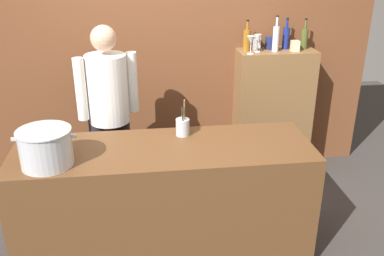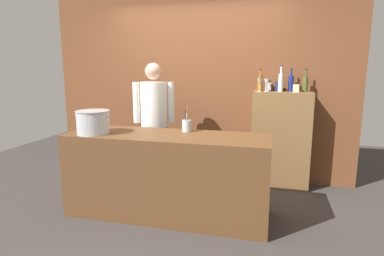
# 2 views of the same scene
# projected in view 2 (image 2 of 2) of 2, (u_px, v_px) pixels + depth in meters

# --- Properties ---
(ground_plane) EXTENTS (8.00, 8.00, 0.00)m
(ground_plane) POSITION_uv_depth(u_px,v_px,m) (168.00, 213.00, 3.55)
(ground_plane) COLOR #383330
(brick_back_panel) EXTENTS (4.40, 0.10, 3.00)m
(brick_back_panel) POSITION_uv_depth(u_px,v_px,m) (198.00, 75.00, 4.61)
(brick_back_panel) COLOR brown
(brick_back_panel) RESTS_ON ground_plane
(prep_counter) EXTENTS (2.17, 0.70, 0.90)m
(prep_counter) POSITION_uv_depth(u_px,v_px,m) (168.00, 175.00, 3.47)
(prep_counter) COLOR brown
(prep_counter) RESTS_ON ground_plane
(bar_cabinet) EXTENTS (0.76, 0.32, 1.29)m
(bar_cabinet) POSITION_uv_depth(u_px,v_px,m) (280.00, 140.00, 4.28)
(bar_cabinet) COLOR brown
(bar_cabinet) RESTS_ON ground_plane
(chef) EXTENTS (0.51, 0.40, 1.66)m
(chef) POSITION_uv_depth(u_px,v_px,m) (154.00, 117.00, 4.15)
(chef) COLOR black
(chef) RESTS_ON ground_plane
(stockpot_large) EXTENTS (0.41, 0.35, 0.25)m
(stockpot_large) POSITION_uv_depth(u_px,v_px,m) (93.00, 122.00, 3.40)
(stockpot_large) COLOR #B7BABF
(stockpot_large) RESTS_ON prep_counter
(utensil_crock) EXTENTS (0.10, 0.10, 0.29)m
(utensil_crock) POSITION_uv_depth(u_px,v_px,m) (187.00, 125.00, 3.53)
(utensil_crock) COLOR #B7BABF
(utensil_crock) RESTS_ON prep_counter
(wine_bottle_clear) EXTENTS (0.06, 0.06, 0.34)m
(wine_bottle_clear) POSITION_uv_depth(u_px,v_px,m) (281.00, 82.00, 4.11)
(wine_bottle_clear) COLOR silver
(wine_bottle_clear) RESTS_ON bar_cabinet
(wine_bottle_olive) EXTENTS (0.07, 0.07, 0.29)m
(wine_bottle_olive) POSITION_uv_depth(u_px,v_px,m) (305.00, 84.00, 4.10)
(wine_bottle_olive) COLOR #475123
(wine_bottle_olive) RESTS_ON bar_cabinet
(wine_bottle_amber) EXTENTS (0.07, 0.07, 0.29)m
(wine_bottle_amber) POSITION_uv_depth(u_px,v_px,m) (260.00, 83.00, 4.24)
(wine_bottle_amber) COLOR #8C5919
(wine_bottle_amber) RESTS_ON bar_cabinet
(wine_bottle_cobalt) EXTENTS (0.07, 0.07, 0.30)m
(wine_bottle_cobalt) POSITION_uv_depth(u_px,v_px,m) (291.00, 83.00, 4.17)
(wine_bottle_cobalt) COLOR navy
(wine_bottle_cobalt) RESTS_ON bar_cabinet
(wine_glass_wide) EXTENTS (0.07, 0.07, 0.17)m
(wine_glass_wide) POSITION_uv_depth(u_px,v_px,m) (267.00, 83.00, 4.16)
(wine_glass_wide) COLOR silver
(wine_glass_wide) RESTS_ON bar_cabinet
(wine_glass_short) EXTENTS (0.08, 0.08, 0.17)m
(wine_glass_short) POSITION_uv_depth(u_px,v_px,m) (260.00, 82.00, 4.11)
(wine_glass_short) COLOR silver
(wine_glass_short) RESTS_ON bar_cabinet
(spice_tin_navy) EXTENTS (0.07, 0.07, 0.12)m
(spice_tin_navy) POSITION_uv_depth(u_px,v_px,m) (278.00, 87.00, 4.22)
(spice_tin_navy) COLOR navy
(spice_tin_navy) RESTS_ON bar_cabinet
(spice_tin_cream) EXTENTS (0.07, 0.07, 0.10)m
(spice_tin_cream) POSITION_uv_depth(u_px,v_px,m) (296.00, 88.00, 4.06)
(spice_tin_cream) COLOR beige
(spice_tin_cream) RESTS_ON bar_cabinet
(spice_tin_silver) EXTENTS (0.08, 0.08, 0.11)m
(spice_tin_silver) POSITION_uv_depth(u_px,v_px,m) (268.00, 87.00, 4.28)
(spice_tin_silver) COLOR #B2B2B7
(spice_tin_silver) RESTS_ON bar_cabinet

